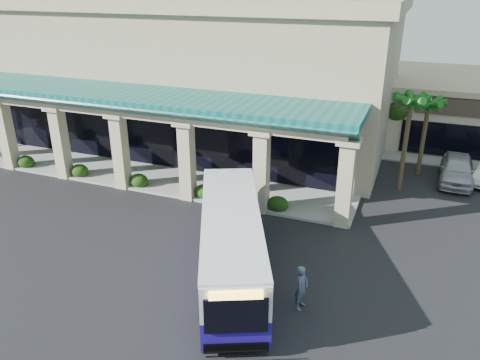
% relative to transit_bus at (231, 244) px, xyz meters
% --- Properties ---
extents(ground, '(110.00, 110.00, 0.00)m').
position_rel_transit_bus_xyz_m(ground, '(-2.26, 1.00, -1.49)').
color(ground, black).
extents(main_building, '(30.80, 14.80, 11.35)m').
position_rel_transit_bus_xyz_m(main_building, '(-10.26, 17.00, 4.19)').
color(main_building, tan).
rests_on(main_building, ground).
extents(arcade, '(30.00, 6.20, 5.70)m').
position_rel_transit_bus_xyz_m(arcade, '(-10.26, 7.80, 1.36)').
color(arcade, '#0D4F4C').
rests_on(arcade, ground).
extents(palm_0, '(2.40, 2.40, 6.60)m').
position_rel_transit_bus_xyz_m(palm_0, '(6.24, 12.00, 1.81)').
color(palm_0, '#175616').
rests_on(palm_0, ground).
extents(palm_1, '(2.40, 2.40, 5.80)m').
position_rel_transit_bus_xyz_m(palm_1, '(7.24, 15.00, 1.41)').
color(palm_1, '#175616').
rests_on(palm_1, ground).
extents(broadleaf_tree, '(2.60, 2.60, 4.81)m').
position_rel_transit_bus_xyz_m(broadleaf_tree, '(5.24, 20.00, 0.92)').
color(broadleaf_tree, '#17330B').
rests_on(broadleaf_tree, ground).
extents(transit_bus, '(6.62, 10.75, 2.98)m').
position_rel_transit_bus_xyz_m(transit_bus, '(0.00, 0.00, 0.00)').
color(transit_bus, '#22128E').
rests_on(transit_bus, ground).
extents(pedestrian, '(0.58, 0.76, 1.87)m').
position_rel_transit_bus_xyz_m(pedestrian, '(3.43, -1.16, -0.55)').
color(pedestrian, '#4C5768').
rests_on(pedestrian, ground).
extents(car_silver, '(2.17, 5.04, 1.70)m').
position_rel_transit_bus_xyz_m(car_silver, '(9.50, 14.63, -0.64)').
color(car_silver, '#ABAAB2').
rests_on(car_silver, ground).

